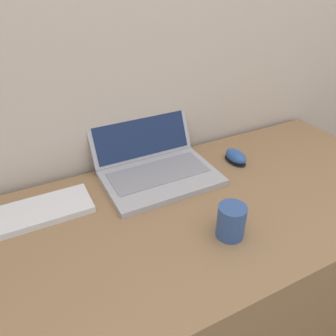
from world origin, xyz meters
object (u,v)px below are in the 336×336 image
object	(u,v)px
laptop	(154,161)
computer_mouse	(236,157)
drink_cup	(231,221)
external_keyboard	(24,216)

from	to	relation	value
laptop	computer_mouse	size ratio (longest dim) A/B	3.66
laptop	drink_cup	distance (m)	0.38
external_keyboard	drink_cup	bearing A→B (deg)	-33.63
laptop	computer_mouse	distance (m)	0.31
laptop	drink_cup	xyz separation A→B (m)	(0.05, -0.38, 0.00)
drink_cup	external_keyboard	world-z (taller)	drink_cup
computer_mouse	external_keyboard	size ratio (longest dim) A/B	0.27
drink_cup	computer_mouse	size ratio (longest dim) A/B	0.94
computer_mouse	external_keyboard	xyz separation A→B (m)	(-0.75, 0.02, -0.01)
drink_cup	computer_mouse	world-z (taller)	drink_cup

